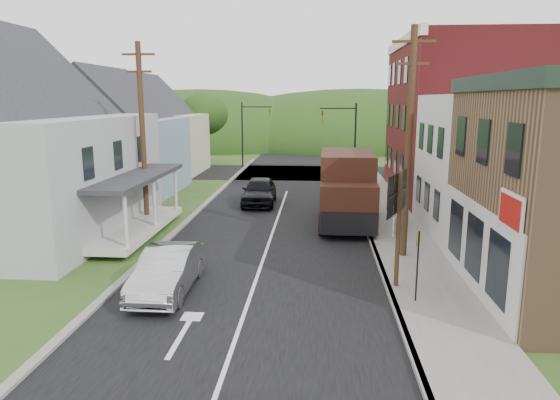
% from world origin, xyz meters
% --- Properties ---
extents(ground, '(120.00, 120.00, 0.00)m').
position_xyz_m(ground, '(0.00, 0.00, 0.00)').
color(ground, '#2D4719').
rests_on(ground, ground).
extents(road, '(9.00, 90.00, 0.02)m').
position_xyz_m(road, '(0.00, 10.00, 0.00)').
color(road, black).
rests_on(road, ground).
extents(cross_road, '(60.00, 9.00, 0.02)m').
position_xyz_m(cross_road, '(0.00, 27.00, 0.00)').
color(cross_road, black).
rests_on(cross_road, ground).
extents(sidewalk_right, '(2.80, 55.00, 0.15)m').
position_xyz_m(sidewalk_right, '(5.90, 8.00, 0.07)').
color(sidewalk_right, slate).
rests_on(sidewalk_right, ground).
extents(curb_right, '(0.20, 55.00, 0.15)m').
position_xyz_m(curb_right, '(4.55, 8.00, 0.07)').
color(curb_right, slate).
rests_on(curb_right, ground).
extents(curb_left, '(0.30, 55.00, 0.12)m').
position_xyz_m(curb_left, '(-4.65, 8.00, 0.06)').
color(curb_left, slate).
rests_on(curb_left, ground).
extents(storefront_white, '(8.00, 7.00, 6.50)m').
position_xyz_m(storefront_white, '(11.30, 7.50, 3.25)').
color(storefront_white, silver).
rests_on(storefront_white, ground).
extents(storefront_red, '(8.00, 12.00, 10.00)m').
position_xyz_m(storefront_red, '(11.30, 17.00, 5.00)').
color(storefront_red, maroon).
rests_on(storefront_red, ground).
extents(house_gray, '(10.20, 12.24, 8.35)m').
position_xyz_m(house_gray, '(-12.00, 6.00, 4.23)').
color(house_gray, '#A6A9AC').
rests_on(house_gray, ground).
extents(house_blue, '(7.14, 8.16, 7.28)m').
position_xyz_m(house_blue, '(-11.00, 17.00, 3.69)').
color(house_blue, '#7B91A8').
rests_on(house_blue, ground).
extents(house_cream, '(7.14, 8.16, 7.28)m').
position_xyz_m(house_cream, '(-11.50, 26.00, 3.69)').
color(house_cream, beige).
rests_on(house_cream, ground).
extents(utility_pole_right, '(1.60, 0.26, 9.00)m').
position_xyz_m(utility_pole_right, '(5.60, 3.50, 4.66)').
color(utility_pole_right, '#472D19').
rests_on(utility_pole_right, ground).
extents(utility_pole_left, '(1.60, 0.26, 9.00)m').
position_xyz_m(utility_pole_left, '(-6.50, 8.00, 4.66)').
color(utility_pole_left, '#472D19').
rests_on(utility_pole_left, ground).
extents(traffic_signal_right, '(2.87, 0.20, 6.00)m').
position_xyz_m(traffic_signal_right, '(4.30, 23.50, 3.76)').
color(traffic_signal_right, black).
rests_on(traffic_signal_right, ground).
extents(traffic_signal_left, '(2.87, 0.20, 6.00)m').
position_xyz_m(traffic_signal_left, '(-4.30, 30.50, 3.76)').
color(traffic_signal_left, black).
rests_on(traffic_signal_left, ground).
extents(tree_left_c, '(5.80, 5.80, 8.41)m').
position_xyz_m(tree_left_c, '(-19.00, 20.00, 5.94)').
color(tree_left_c, '#382616').
rests_on(tree_left_c, ground).
extents(tree_left_d, '(4.80, 4.80, 6.94)m').
position_xyz_m(tree_left_d, '(-9.00, 32.00, 4.88)').
color(tree_left_d, '#382616').
rests_on(tree_left_d, ground).
extents(forested_ridge, '(90.00, 30.00, 16.00)m').
position_xyz_m(forested_ridge, '(0.00, 55.00, 0.00)').
color(forested_ridge, '#1D3911').
rests_on(forested_ridge, ground).
extents(silver_sedan, '(1.61, 4.50, 1.48)m').
position_xyz_m(silver_sedan, '(-2.76, -0.73, 0.74)').
color(silver_sedan, '#AFB0B4').
rests_on(silver_sedan, ground).
extents(dark_sedan, '(2.05, 4.83, 1.63)m').
position_xyz_m(dark_sedan, '(-1.41, 13.55, 0.81)').
color(dark_sedan, black).
rests_on(dark_sedan, ground).
extents(delivery_van, '(2.82, 6.57, 3.65)m').
position_xyz_m(delivery_van, '(3.60, 8.94, 1.85)').
color(delivery_van, '#33170E').
rests_on(delivery_van, ground).
extents(route_sign_cluster, '(0.97, 2.07, 3.90)m').
position_xyz_m(route_sign_cluster, '(4.75, 0.07, 2.68)').
color(route_sign_cluster, '#472D19').
rests_on(route_sign_cluster, sidewalk_right).
extents(warning_sign, '(0.17, 0.65, 2.38)m').
position_xyz_m(warning_sign, '(5.20, -1.19, 1.67)').
color(warning_sign, black).
rests_on(warning_sign, sidewalk_right).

